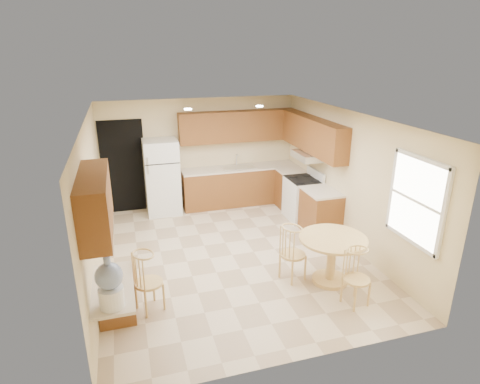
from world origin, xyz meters
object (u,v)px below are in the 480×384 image
object	(u,v)px
chair_table_a	(296,250)
water_crock	(110,284)
stove	(303,198)
dining_table	(332,253)
chair_table_b	(361,275)
refrigerator	(162,177)
chair_desk	(149,279)

from	to	relation	value
chair_table_a	water_crock	size ratio (longest dim) A/B	1.44
stove	dining_table	size ratio (longest dim) A/B	1.03
stove	chair_table_b	xyz separation A→B (m)	(-0.60, -3.19, 0.06)
chair_table_a	chair_table_b	size ratio (longest dim) A/B	1.06
refrigerator	water_crock	world-z (taller)	refrigerator
chair_table_b	chair_desk	bearing A→B (deg)	-26.67
stove	dining_table	distance (m)	2.54
chair_desk	water_crock	size ratio (longest dim) A/B	1.42
dining_table	chair_desk	bearing A→B (deg)	-179.86
chair_table_b	water_crock	size ratio (longest dim) A/B	1.36
chair_table_b	chair_desk	xyz separation A→B (m)	(-2.88, 0.73, 0.02)
dining_table	water_crock	bearing A→B (deg)	-165.63
refrigerator	chair_table_b	size ratio (longest dim) A/B	1.94
stove	chair_table_a	bearing A→B (deg)	-117.49
dining_table	water_crock	world-z (taller)	water_crock
dining_table	chair_table_a	distance (m)	0.58
chair_table_b	dining_table	bearing A→B (deg)	-98.61
chair_table_a	chair_table_b	bearing A→B (deg)	13.86
chair_table_a	refrigerator	bearing A→B (deg)	-174.45
refrigerator	water_crock	distance (m)	4.65
refrigerator	stove	xyz separation A→B (m)	(2.88, -1.22, -0.37)
stove	water_crock	bearing A→B (deg)	-139.94
refrigerator	chair_desk	world-z (taller)	refrigerator
dining_table	chair_table_b	world-z (taller)	chair_table_b
stove	chair_table_b	bearing A→B (deg)	-100.57
water_crock	dining_table	bearing A→B (deg)	14.37
refrigerator	stove	bearing A→B (deg)	-22.99
refrigerator	dining_table	distance (m)	4.31
chair_table_b	water_crock	xyz separation A→B (m)	(-3.33, -0.11, 0.53)
chair_table_a	water_crock	bearing A→B (deg)	-89.81
stove	chair_table_b	distance (m)	3.25
refrigerator	chair_desk	size ratio (longest dim) A/B	1.86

